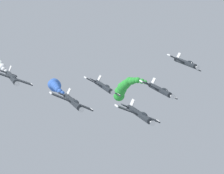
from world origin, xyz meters
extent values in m
cylinder|color=#23282D|center=(0.40, 14.50, 126.83)|extent=(1.46, 9.00, 1.46)
cone|color=white|center=(0.40, 19.60, 126.83)|extent=(1.39, 1.20, 1.39)
cube|color=#23282D|center=(0.44, 14.10, 126.74)|extent=(8.41, 1.90, 4.05)
cylinder|color=white|center=(-3.73, 14.10, 124.80)|extent=(0.48, 1.40, 0.48)
cylinder|color=white|center=(4.61, 14.10, 128.69)|extent=(0.48, 1.40, 0.48)
cube|color=#23282D|center=(0.38, 10.50, 126.88)|extent=(3.52, 1.20, 1.77)
cube|color=white|center=(-0.01, 10.40, 127.71)|extent=(0.80, 1.10, 1.51)
ellipsoid|color=black|center=(0.19, 16.30, 127.28)|extent=(1.02, 2.20, 0.97)
cylinder|color=#23282D|center=(-9.32, 3.62, 127.76)|extent=(1.49, 9.00, 1.49)
cone|color=white|center=(-9.32, 8.72, 127.76)|extent=(1.42, 1.20, 1.42)
cube|color=#23282D|center=(-9.27, 3.22, 127.67)|extent=(8.17, 1.90, 4.56)
cylinder|color=white|center=(-13.31, 3.22, 125.47)|extent=(0.49, 1.40, 0.49)
cylinder|color=white|center=(-5.23, 3.22, 129.87)|extent=(0.49, 1.40, 0.49)
cube|color=#23282D|center=(-9.35, -0.38, 127.80)|extent=(3.42, 1.20, 1.98)
cube|color=white|center=(-9.78, -0.48, 128.60)|extent=(0.89, 1.10, 1.47)
ellipsoid|color=black|center=(-9.56, 5.42, 128.19)|extent=(1.04, 2.20, 1.00)
sphere|color=green|center=(-9.32, -3.50, 127.77)|extent=(0.90, 0.90, 0.90)
sphere|color=green|center=(-9.47, -5.63, 127.51)|extent=(1.18, 1.18, 1.18)
sphere|color=green|center=(-9.40, -7.76, 127.25)|extent=(1.41, 1.41, 1.41)
sphere|color=green|center=(-9.58, -9.89, 126.69)|extent=(1.45, 1.45, 1.45)
sphere|color=green|center=(-9.83, -12.01, 126.05)|extent=(1.78, 1.78, 1.78)
sphere|color=green|center=(-10.11, -14.14, 125.55)|extent=(1.91, 1.91, 1.91)
sphere|color=green|center=(-10.43, -16.27, 124.47)|extent=(2.12, 2.12, 2.12)
sphere|color=green|center=(-10.77, -18.39, 123.50)|extent=(2.38, 2.38, 2.38)
sphere|color=green|center=(-10.97, -20.52, 122.38)|extent=(2.63, 2.63, 2.63)
sphere|color=green|center=(-11.62, -22.65, 121.17)|extent=(2.60, 2.60, 2.60)
sphere|color=green|center=(-12.00, -24.78, 119.98)|extent=(2.90, 2.90, 2.90)
sphere|color=green|center=(-12.63, -26.90, 118.29)|extent=(3.03, 3.03, 3.03)
cylinder|color=#23282D|center=(9.91, 4.28, 127.41)|extent=(1.48, 9.00, 1.48)
cone|color=white|center=(9.91, 9.38, 127.41)|extent=(1.41, 1.20, 1.41)
cube|color=#23282D|center=(9.96, 3.88, 127.32)|extent=(8.26, 1.90, 4.38)
cylinder|color=white|center=(5.87, 3.88, 125.21)|extent=(0.49, 1.40, 0.49)
cylinder|color=white|center=(14.04, 3.88, 129.43)|extent=(0.49, 1.40, 0.49)
cube|color=#23282D|center=(9.89, 0.28, 127.45)|extent=(3.46, 1.20, 1.90)
cube|color=white|center=(9.47, 0.18, 128.27)|extent=(0.86, 1.10, 1.49)
ellipsoid|color=black|center=(9.68, 6.08, 127.85)|extent=(1.03, 2.20, 0.99)
sphere|color=blue|center=(9.89, -2.86, 127.37)|extent=(0.86, 0.86, 0.86)
sphere|color=blue|center=(9.88, -5.00, 127.17)|extent=(1.15, 1.15, 1.15)
sphere|color=blue|center=(9.74, -7.14, 127.08)|extent=(1.40, 1.40, 1.40)
sphere|color=blue|center=(9.40, -9.28, 126.87)|extent=(1.55, 1.55, 1.55)
sphere|color=blue|center=(9.06, -11.42, 126.68)|extent=(1.67, 1.67, 1.67)
sphere|color=blue|center=(8.72, -13.55, 126.32)|extent=(1.87, 1.87, 1.87)
sphere|color=blue|center=(8.47, -15.69, 126.11)|extent=(2.09, 2.09, 2.09)
sphere|color=blue|center=(8.08, -17.83, 125.49)|extent=(2.26, 2.26, 2.26)
sphere|color=blue|center=(7.57, -19.97, 124.94)|extent=(2.45, 2.45, 2.45)
sphere|color=blue|center=(6.87, -22.11, 124.37)|extent=(2.66, 2.66, 2.66)
sphere|color=blue|center=(6.21, -24.25, 123.72)|extent=(2.86, 2.86, 2.86)
sphere|color=blue|center=(5.56, -26.39, 123.30)|extent=(3.01, 3.01, 3.01)
sphere|color=blue|center=(4.74, -28.52, 122.30)|extent=(3.20, 3.20, 3.20)
cylinder|color=#23282D|center=(-0.59, -6.73, 126.83)|extent=(1.51, 9.00, 1.51)
cone|color=white|center=(-0.59, -1.63, 126.83)|extent=(1.43, 1.20, 1.43)
cube|color=#23282D|center=(-0.53, -7.13, 126.74)|extent=(8.00, 1.90, 4.86)
cylinder|color=white|center=(-4.49, -7.13, 124.39)|extent=(0.49, 1.40, 0.49)
cylinder|color=white|center=(3.42, -7.13, 129.10)|extent=(0.49, 1.40, 0.49)
cube|color=#23282D|center=(-0.61, -10.73, 126.87)|extent=(3.36, 1.20, 2.10)
cube|color=white|center=(-1.08, -10.83, 127.66)|extent=(0.94, 1.10, 1.45)
ellipsoid|color=black|center=(-0.84, -4.93, 127.25)|extent=(1.05, 2.20, 1.01)
cylinder|color=#23282D|center=(-20.75, -5.99, 130.83)|extent=(1.48, 9.00, 1.48)
cone|color=white|center=(-20.75, -0.89, 130.83)|extent=(1.41, 1.20, 1.41)
cube|color=#23282D|center=(-20.70, -6.39, 130.74)|extent=(8.25, 1.90, 4.40)
cylinder|color=white|center=(-24.79, -6.39, 128.62)|extent=(0.49, 1.40, 0.49)
cylinder|color=white|center=(-16.62, -6.39, 132.86)|extent=(0.49, 1.40, 0.49)
cube|color=#23282D|center=(-20.77, -9.99, 130.87)|extent=(3.46, 1.20, 1.91)
cube|color=white|center=(-21.19, -10.09, 131.68)|extent=(0.86, 1.10, 1.48)
ellipsoid|color=black|center=(-20.98, -4.19, 131.26)|extent=(1.03, 2.20, 0.99)
cylinder|color=#23282D|center=(19.47, -7.03, 130.55)|extent=(1.45, 9.00, 1.45)
cone|color=white|center=(19.47, -1.93, 130.55)|extent=(1.38, 1.20, 1.38)
cube|color=#23282D|center=(19.51, -7.43, 130.46)|extent=(8.47, 1.90, 3.91)
cylinder|color=white|center=(15.31, -7.43, 128.58)|extent=(0.48, 1.40, 0.48)
cube|color=#23282D|center=(19.45, -11.03, 130.59)|extent=(3.54, 1.20, 1.71)
cube|color=white|center=(19.07, -11.13, 131.43)|extent=(0.78, 1.10, 1.52)
ellipsoid|color=black|center=(19.27, -5.23, 131.00)|extent=(1.02, 2.20, 0.97)
sphere|color=white|center=(19.47, -14.30, 130.40)|extent=(0.83, 0.83, 0.83)
sphere|color=white|center=(19.61, -16.57, 130.40)|extent=(1.02, 1.02, 1.02)
sphere|color=white|center=(19.47, -18.85, 130.51)|extent=(1.42, 1.42, 1.42)
sphere|color=white|center=(19.54, -21.12, 130.14)|extent=(1.41, 1.41, 1.41)
sphere|color=white|center=(19.37, -23.39, 130.20)|extent=(1.76, 1.76, 1.76)
camera|label=1|loc=(36.19, 92.13, 154.03)|focal=78.72mm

